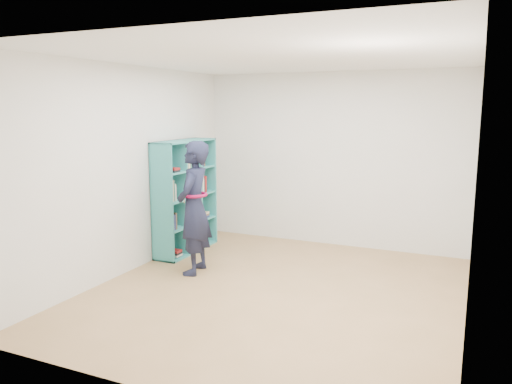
% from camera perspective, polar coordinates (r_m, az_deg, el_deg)
% --- Properties ---
extents(floor, '(4.50, 4.50, 0.00)m').
position_cam_1_polar(floor, '(5.80, 2.25, -11.37)').
color(floor, olive).
rests_on(floor, ground).
extents(ceiling, '(4.50, 4.50, 0.00)m').
position_cam_1_polar(ceiling, '(5.44, 2.43, 15.14)').
color(ceiling, white).
rests_on(ceiling, wall_back).
extents(wall_left, '(0.02, 4.50, 2.60)m').
position_cam_1_polar(wall_left, '(6.48, -14.34, 2.44)').
color(wall_left, silver).
rests_on(wall_left, floor).
extents(wall_right, '(0.02, 4.50, 2.60)m').
position_cam_1_polar(wall_right, '(5.09, 23.74, 0.03)').
color(wall_right, silver).
rests_on(wall_right, floor).
extents(wall_back, '(4.00, 0.02, 2.60)m').
position_cam_1_polar(wall_back, '(7.59, 8.67, 3.64)').
color(wall_back, silver).
rests_on(wall_back, floor).
extents(wall_front, '(4.00, 0.02, 2.60)m').
position_cam_1_polar(wall_front, '(3.51, -11.45, -3.33)').
color(wall_front, silver).
rests_on(wall_front, floor).
extents(bookshelf, '(0.35, 1.22, 1.62)m').
position_cam_1_polar(bookshelf, '(7.27, -8.26, -0.67)').
color(bookshelf, teal).
rests_on(bookshelf, floor).
extents(person, '(0.51, 0.68, 1.67)m').
position_cam_1_polar(person, '(6.28, -7.11, -1.80)').
color(person, black).
rests_on(person, floor).
extents(smartphone, '(0.05, 0.08, 0.13)m').
position_cam_1_polar(smartphone, '(6.39, -8.20, -0.64)').
color(smartphone, silver).
rests_on(smartphone, person).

